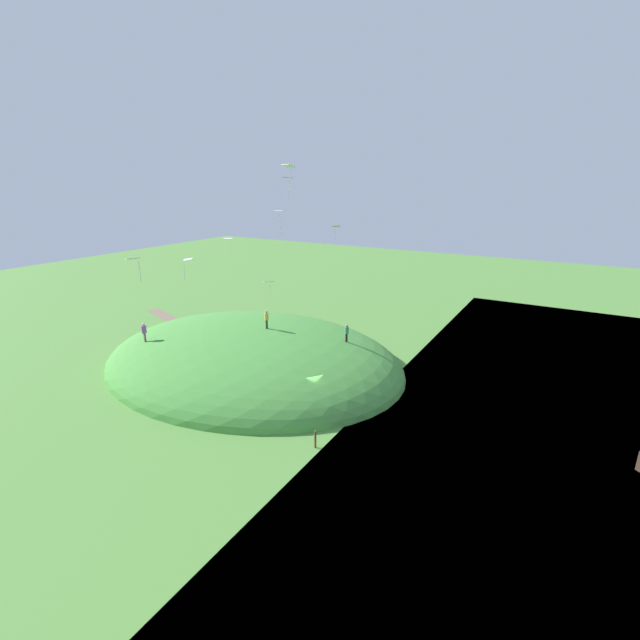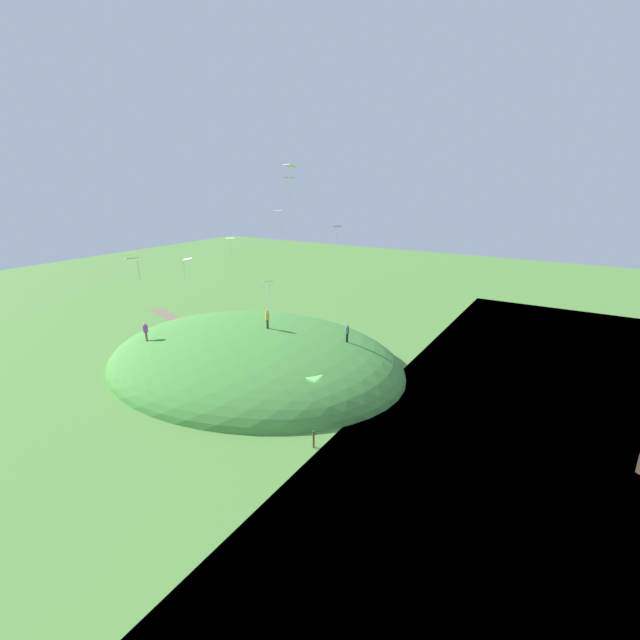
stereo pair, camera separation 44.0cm
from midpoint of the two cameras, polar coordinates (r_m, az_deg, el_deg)
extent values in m
plane|color=#538A3A|center=(36.17, -0.99, -10.14)|extent=(160.00, 160.00, 0.00)
ellipsoid|color=#478F3A|center=(43.39, -8.24, -5.45)|extent=(29.53, 23.83, 7.38)
cube|color=#7A6550|center=(59.24, -18.05, 0.15)|extent=(11.53, 5.36, 0.04)
cube|color=#333725|center=(41.35, -6.42, -0.51)|extent=(0.22, 0.22, 0.83)
cylinder|color=gold|center=(41.13, -6.45, 0.48)|extent=(0.51, 0.51, 0.66)
sphere|color=tan|center=(41.00, -6.47, 1.08)|extent=(0.25, 0.25, 0.25)
cube|color=brown|center=(43.89, -21.03, -1.98)|extent=(0.27, 0.19, 0.86)
cylinder|color=purple|center=(43.65, -21.13, -1.03)|extent=(0.54, 0.54, 0.68)
sphere|color=beige|center=(43.52, -21.20, -0.44)|extent=(0.26, 0.26, 0.26)
cube|color=black|center=(40.08, 3.78, -2.27)|extent=(0.12, 0.21, 0.77)
cylinder|color=#3D8D61|center=(39.85, 3.80, -1.34)|extent=(0.38, 0.38, 0.61)
sphere|color=#A27358|center=(39.72, 3.82, -0.77)|extent=(0.23, 0.23, 0.23)
cube|color=silver|center=(43.90, -3.55, 19.03)|extent=(1.40, 1.16, 0.29)
cylinder|color=silver|center=(43.97, -3.43, 17.45)|extent=(0.20, 0.10, 1.82)
cube|color=white|center=(31.84, -6.26, 4.90)|extent=(0.83, 0.84, 0.14)
cylinder|color=white|center=(31.59, -6.12, 3.59)|extent=(0.04, 0.15, 0.95)
cube|color=white|center=(40.92, 2.53, 11.86)|extent=(0.89, 0.79, 0.19)
cylinder|color=white|center=(41.13, 2.36, 10.95)|extent=(0.08, 0.15, 0.97)
cube|color=white|center=(27.84, -22.49, 7.29)|extent=(0.76, 0.89, 0.15)
cylinder|color=white|center=(28.01, -21.71, 5.82)|extent=(0.09, 0.11, 1.17)
cube|color=white|center=(51.74, -11.17, 10.20)|extent=(1.17, 1.13, 0.05)
cylinder|color=white|center=(51.65, -11.03, 8.88)|extent=(0.04, 0.15, 1.85)
cube|color=white|center=(32.10, -16.16, 7.47)|extent=(0.98, 1.02, 0.12)
cylinder|color=white|center=(32.22, -16.60, 6.00)|extent=(0.09, 0.17, 1.19)
cube|color=silver|center=(41.35, -3.65, 17.68)|extent=(1.21, 1.13, 0.11)
cylinder|color=silver|center=(41.51, -3.60, 16.03)|extent=(0.28, 0.20, 1.88)
cube|color=white|center=(34.87, -4.96, 13.72)|extent=(0.79, 0.66, 0.04)
cylinder|color=white|center=(34.76, -4.71, 12.00)|extent=(0.13, 0.18, 1.73)
cylinder|color=brown|center=(30.09, -0.40, -14.97)|extent=(0.14, 0.14, 1.24)
camera|label=1|loc=(0.22, -89.65, 0.11)|focal=25.07mm
camera|label=2|loc=(0.22, 90.35, -0.11)|focal=25.07mm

